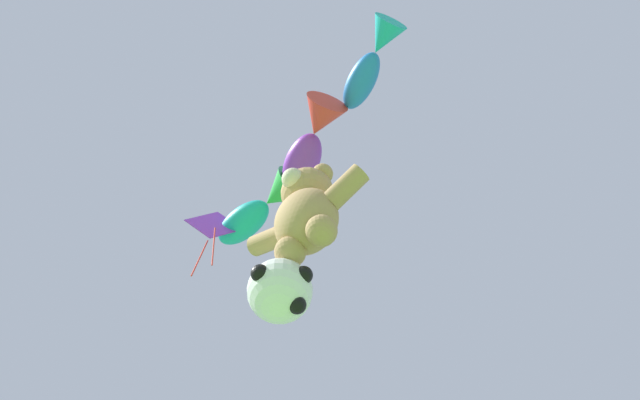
{
  "coord_description": "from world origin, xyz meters",
  "views": [
    {
      "loc": [
        3.24,
        1.07,
        1.37
      ],
      "look_at": [
        0.25,
        4.89,
        10.88
      ],
      "focal_mm": 40.0,
      "sensor_mm": 36.0,
      "label": 1
    }
  ],
  "objects_px": {
    "teddy_bear_kite": "(306,212)",
    "diamond_kite": "(213,228)",
    "fish_kite_cobalt": "(372,59)",
    "soccer_ball_kite": "(280,291)",
    "fish_kite_violet": "(311,141)",
    "fish_kite_teal": "(261,208)"
  },
  "relations": [
    {
      "from": "teddy_bear_kite",
      "to": "fish_kite_violet",
      "type": "xyz_separation_m",
      "value": [
        0.12,
        -0.08,
        2.8
      ]
    },
    {
      "from": "fish_kite_cobalt",
      "to": "diamond_kite",
      "type": "xyz_separation_m",
      "value": [
        -4.78,
        0.79,
        -0.33
      ]
    },
    {
      "from": "soccer_ball_kite",
      "to": "fish_kite_teal",
      "type": "distance_m",
      "value": 4.53
    },
    {
      "from": "teddy_bear_kite",
      "to": "diamond_kite",
      "type": "distance_m",
      "value": 3.77
    },
    {
      "from": "fish_kite_cobalt",
      "to": "fish_kite_teal",
      "type": "distance_m",
      "value": 3.94
    },
    {
      "from": "teddy_bear_kite",
      "to": "fish_kite_cobalt",
      "type": "distance_m",
      "value": 3.66
    },
    {
      "from": "soccer_ball_kite",
      "to": "fish_kite_cobalt",
      "type": "xyz_separation_m",
      "value": [
        2.72,
        -0.86,
        4.44
      ]
    },
    {
      "from": "teddy_bear_kite",
      "to": "diamond_kite",
      "type": "height_order",
      "value": "diamond_kite"
    },
    {
      "from": "soccer_ball_kite",
      "to": "diamond_kite",
      "type": "bearing_deg",
      "value": -178.0
    },
    {
      "from": "fish_kite_cobalt",
      "to": "soccer_ball_kite",
      "type": "bearing_deg",
      "value": 162.5
    },
    {
      "from": "fish_kite_cobalt",
      "to": "teddy_bear_kite",
      "type": "bearing_deg",
      "value": 162.87
    },
    {
      "from": "fish_kite_violet",
      "to": "diamond_kite",
      "type": "xyz_separation_m",
      "value": [
        -2.83,
        0.22,
        -0.18
      ]
    },
    {
      "from": "teddy_bear_kite",
      "to": "fish_kite_teal",
      "type": "bearing_deg",
      "value": 163.33
    },
    {
      "from": "teddy_bear_kite",
      "to": "diamond_kite",
      "type": "relative_size",
      "value": 0.97
    },
    {
      "from": "fish_kite_cobalt",
      "to": "fish_kite_violet",
      "type": "distance_m",
      "value": 2.03
    },
    {
      "from": "fish_kite_violet",
      "to": "fish_kite_teal",
      "type": "bearing_deg",
      "value": 162.13
    },
    {
      "from": "fish_kite_violet",
      "to": "diamond_kite",
      "type": "relative_size",
      "value": 0.86
    },
    {
      "from": "fish_kite_teal",
      "to": "soccer_ball_kite",
      "type": "bearing_deg",
      "value": -15.44
    },
    {
      "from": "fish_kite_cobalt",
      "to": "diamond_kite",
      "type": "bearing_deg",
      "value": 170.67
    },
    {
      "from": "fish_kite_cobalt",
      "to": "fish_kite_violet",
      "type": "height_order",
      "value": "fish_kite_cobalt"
    },
    {
      "from": "fish_kite_teal",
      "to": "diamond_kite",
      "type": "distance_m",
      "value": 1.11
    },
    {
      "from": "soccer_ball_kite",
      "to": "fish_kite_violet",
      "type": "bearing_deg",
      "value": -21.09
    }
  ]
}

